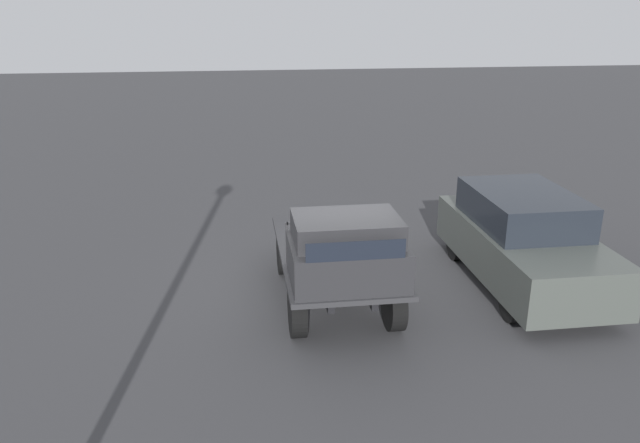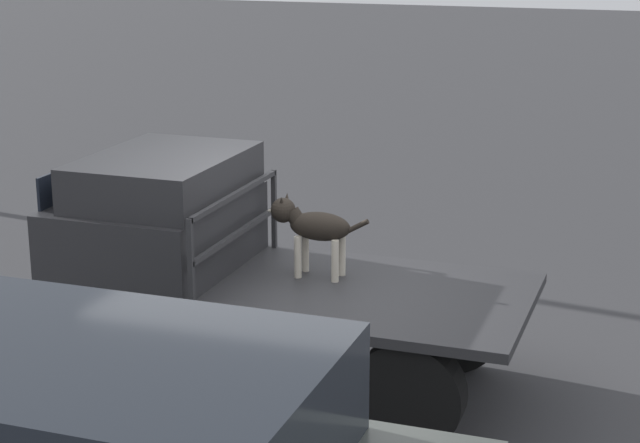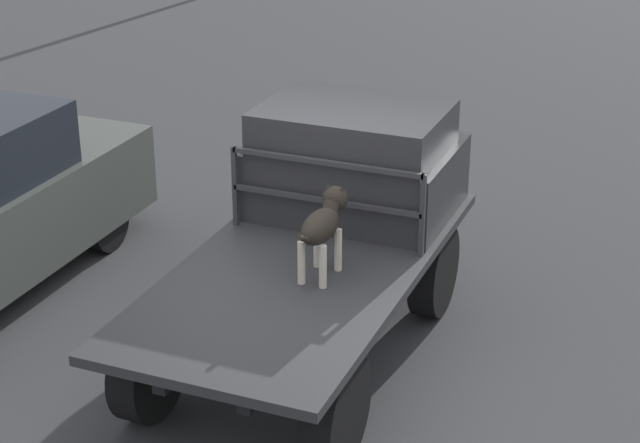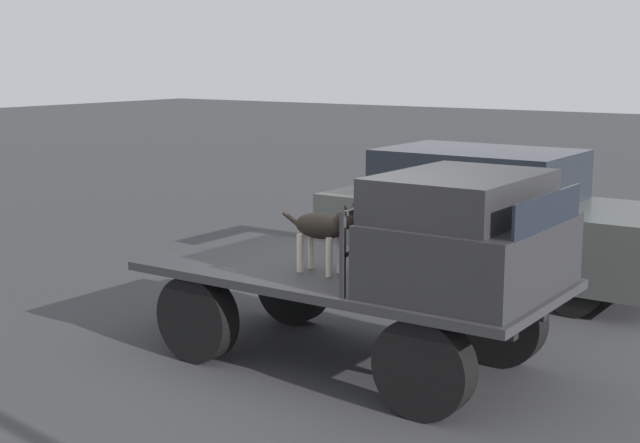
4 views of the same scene
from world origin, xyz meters
The scene contains 6 objects.
ground_plane centered at (0.00, 0.00, 0.00)m, with size 80.00×80.00×0.00m, color #38383A.
flatbed_truck centered at (0.00, 0.00, 0.62)m, with size 3.84×1.83×0.89m.
truck_cab centered at (1.18, 0.00, 1.35)m, with size 1.32×1.71×0.97m.
truck_headboard centered at (0.48, 0.00, 1.36)m, with size 0.04×1.71×0.71m.
dog centered at (-0.09, -0.22, 1.31)m, with size 0.88×0.24×0.67m.
parked_sedan centered at (-0.15, 3.45, 0.84)m, with size 4.20×1.80×1.69m.
Camera 1 is at (9.64, -1.58, 4.81)m, focal length 35.00 mm.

